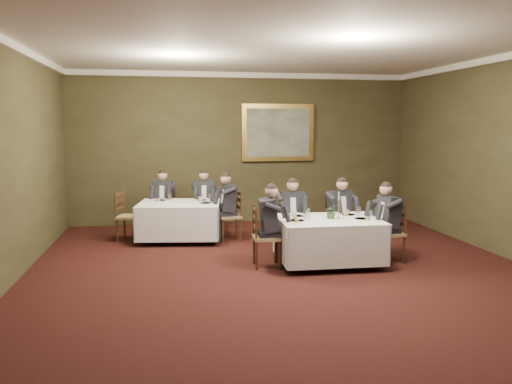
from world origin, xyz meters
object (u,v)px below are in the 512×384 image
object	(u,v)px
chair_main_endright	(389,245)
painting	(278,133)
chair_sec_backleft	(165,219)
table_second	(180,218)
chair_main_backleft	(291,237)
chair_sec_endright	(231,226)
candlestick	(339,208)
diner_main_endright	(389,232)
diner_sec_backleft	(164,209)
chair_sec_backright	(204,219)
chair_sec_endleft	(129,227)
chair_main_endleft	(266,250)
table_main	(329,238)
diner_main_backright	(339,223)
diner_sec_backright	(204,208)
centerpiece	(332,211)
diner_main_backleft	(291,225)
diner_main_endleft	(266,236)
diner_sec_endright	(230,215)
chair_main_backright	(338,235)

from	to	relation	value
chair_main_endright	painting	xyz separation A→B (m)	(-1.05, 3.93, 1.83)
chair_sec_backleft	table_second	bearing A→B (deg)	123.61
chair_main_backleft	chair_sec_endright	xyz separation A→B (m)	(-0.96, 1.17, 0.00)
chair_main_endright	candlestick	bearing A→B (deg)	76.86
diner_main_endright	chair_sec_backleft	distance (m)	4.85
diner_sec_backleft	chair_sec_backright	size ratio (longest dim) A/B	1.35
diner_sec_backleft	diner_main_endright	bearing A→B (deg)	154.87
chair_sec_backleft	chair_sec_endleft	bearing A→B (deg)	60.63
table_second	chair_main_endleft	distance (m)	2.53
table_main	table_second	size ratio (longest dim) A/B	0.96
diner_sec_backleft	chair_sec_backright	distance (m)	0.89
chair_main_backleft	chair_sec_endleft	size ratio (longest dim) A/B	1.00
candlestick	diner_main_backright	bearing A→B (deg)	69.34
chair_main_endleft	diner_main_endright	bearing A→B (deg)	91.34
chair_sec_backright	diner_sec_backright	size ratio (longest dim) A/B	0.74
diner_sec_backleft	table_main	bearing A→B (deg)	145.85
diner_main_backright	diner_main_endright	xyz separation A→B (m)	(0.57, -0.86, 0.00)
centerpiece	table_main	bearing A→B (deg)	-160.89
diner_main_backright	painting	xyz separation A→B (m)	(-0.47, 3.07, 1.61)
chair_sec_backright	chair_sec_endleft	size ratio (longest dim) A/B	1.00
chair_main_backleft	chair_main_endleft	size ratio (longest dim) A/B	1.00
chair_sec_endleft	centerpiece	world-z (taller)	centerpiece
diner_main_backleft	chair_sec_backright	world-z (taller)	diner_main_backleft
diner_main_endleft	diner_main_backright	bearing A→B (deg)	120.89
diner_main_backright	diner_sec_backleft	size ratio (longest dim) A/B	1.00
chair_sec_backleft	chair_sec_backright	distance (m)	0.86
diner_sec_backleft	chair_sec_endleft	distance (m)	1.03
diner_sec_backleft	candlestick	xyz separation A→B (m)	(2.87, -3.00, 0.42)
diner_main_backleft	chair_sec_endleft	xyz separation A→B (m)	(-2.97, 1.47, -0.23)
chair_main_endright	diner_main_endright	distance (m)	0.23
diner_main_backright	chair_sec_endright	world-z (taller)	diner_main_backright
chair_main_endleft	centerpiece	world-z (taller)	centerpiece
chair_main_endleft	chair_sec_endright	bearing A→B (deg)	-167.63
chair_sec_backleft	diner_main_backleft	bearing A→B (deg)	150.26
table_second	diner_sec_endright	world-z (taller)	diner_sec_endright
chair_sec_endright	candlestick	distance (m)	2.61
chair_sec_backleft	candlestick	size ratio (longest dim) A/B	2.19
chair_main_backright	chair_sec_endright	size ratio (longest dim) A/B	1.00
chair_main_backleft	diner_main_endright	xyz separation A→B (m)	(1.46, -0.90, 0.23)
diner_sec_backright	centerpiece	bearing A→B (deg)	125.52
diner_main_endleft	painting	bearing A→B (deg)	168.09
table_second	diner_sec_backright	size ratio (longest dim) A/B	1.32
chair_main_backright	centerpiece	xyz separation A→B (m)	(-0.42, -0.82, 0.61)
diner_main_backright	chair_main_backleft	bearing A→B (deg)	-13.73
chair_main_backleft	diner_main_backright	xyz separation A→B (m)	(0.89, -0.04, 0.23)
chair_main_backright	diner_main_backleft	bearing A→B (deg)	-12.25
diner_sec_endright	chair_sec_endleft	bearing A→B (deg)	76.99
chair_main_backleft	centerpiece	xyz separation A→B (m)	(0.47, -0.85, 0.61)
table_second	table_main	bearing A→B (deg)	-42.48
chair_main_endright	chair_sec_endleft	world-z (taller)	same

